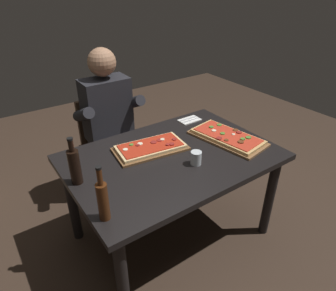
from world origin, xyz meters
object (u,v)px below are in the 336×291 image
dining_table (172,166)px  pizza_rectangular_left (227,137)px  oil_bottle_amber (103,199)px  tumbler_near_camera (196,158)px  diner_chair (107,142)px  pizza_rectangular_front (151,148)px  seated_diner (110,121)px  wine_bottle_dark (75,166)px

dining_table → pizza_rectangular_left: (0.46, -0.06, 0.12)m
oil_bottle_amber → tumbler_near_camera: (0.69, 0.12, -0.07)m
tumbler_near_camera → diner_chair: diner_chair is taller
pizza_rectangular_front → oil_bottle_amber: oil_bottle_amber is taller
tumbler_near_camera → seated_diner: seated_diner is taller
oil_bottle_amber → seated_diner: 1.16m
pizza_rectangular_front → wine_bottle_dark: size_ratio=1.78×
seated_diner → wine_bottle_dark: bearing=-128.4°
pizza_rectangular_front → wine_bottle_dark: wine_bottle_dark is taller
tumbler_near_camera → seated_diner: size_ratio=0.07×
dining_table → seated_diner: (-0.11, 0.74, 0.10)m
pizza_rectangular_front → dining_table: bearing=-58.5°
pizza_rectangular_front → oil_bottle_amber: size_ratio=1.71×
wine_bottle_dark → seated_diner: 0.86m
pizza_rectangular_front → pizza_rectangular_left: size_ratio=0.89×
dining_table → diner_chair: (-0.11, 0.86, -0.16)m
wine_bottle_dark → diner_chair: (0.53, 0.79, -0.37)m
diner_chair → pizza_rectangular_front: bearing=-88.0°
diner_chair → seated_diner: 0.28m
pizza_rectangular_left → dining_table: bearing=173.1°
seated_diner → pizza_rectangular_left: bearing=-54.1°
pizza_rectangular_left → wine_bottle_dark: bearing=173.5°
pizza_rectangular_left → oil_bottle_amber: oil_bottle_amber is taller
diner_chair → seated_diner: (0.00, -0.12, 0.26)m
diner_chair → wine_bottle_dark: bearing=-123.9°
wine_bottle_dark → tumbler_near_camera: bearing=-19.5°
pizza_rectangular_left → diner_chair: bearing=122.1°
diner_chair → seated_diner: seated_diner is taller
dining_table → pizza_rectangular_front: size_ratio=2.64×
pizza_rectangular_front → oil_bottle_amber: bearing=-141.2°
dining_table → tumbler_near_camera: (0.06, -0.18, 0.14)m
wine_bottle_dark → tumbler_near_camera: size_ratio=3.31×
dining_table → seated_diner: seated_diner is taller
dining_table → tumbler_near_camera: 0.23m
seated_diner → diner_chair: bearing=90.0°
tumbler_near_camera → pizza_rectangular_front: bearing=114.8°
wine_bottle_dark → tumbler_near_camera: wine_bottle_dark is taller
pizza_rectangular_left → tumbler_near_camera: tumbler_near_camera is taller
wine_bottle_dark → diner_chair: bearing=56.1°
pizza_rectangular_front → seated_diner: (-0.02, 0.60, -0.02)m
pizza_rectangular_left → diner_chair: 1.11m
dining_table → wine_bottle_dark: wine_bottle_dark is taller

